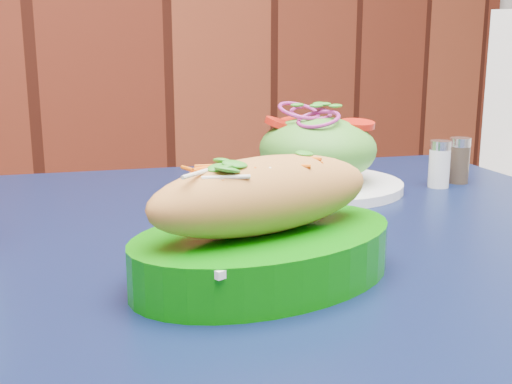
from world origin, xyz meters
TOP-DOWN VIEW (x-y plane):
  - cafe_table at (0.25, 1.81)m, footprint 1.05×1.05m
  - banh_mi_basket at (0.15, 1.73)m, footprint 0.24×0.16m
  - salad_plate at (0.41, 1.94)m, footprint 0.23×0.23m
  - salt_shaker at (0.55, 1.85)m, footprint 0.03×0.03m
  - pepper_shaker at (0.60, 1.85)m, footprint 0.03×0.03m

SIDE VIEW (x-z plane):
  - cafe_table at x=0.25m, z-range 0.29..1.04m
  - salt_shaker at x=0.55m, z-range 0.75..0.81m
  - pepper_shaker at x=0.60m, z-range 0.75..0.81m
  - banh_mi_basket at x=0.15m, z-range 0.74..0.85m
  - salad_plate at x=0.41m, z-range 0.74..0.85m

